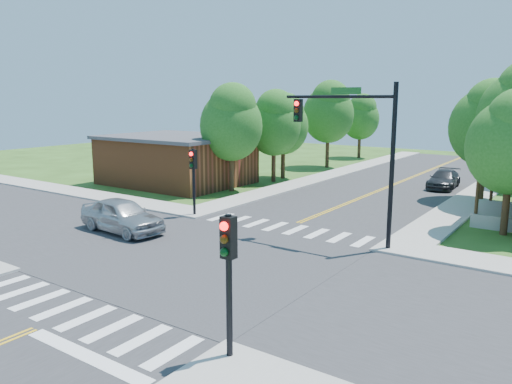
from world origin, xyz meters
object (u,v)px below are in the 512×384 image
Objects in this scene: signal_pole_nw at (193,170)px; car_dgrey at (444,180)px; car_silver at (122,216)px; signal_pole_se at (228,260)px; signal_mast_ne at (356,137)px.

car_dgrey is (9.10, 17.06, -2.01)m from signal_pole_nw.
car_silver reaches higher than car_dgrey.
signal_pole_nw reaches higher than car_dgrey.
car_silver is 23.71m from car_dgrey.
signal_pole_se is at bearing -114.60° from car_silver.
signal_pole_se is (1.69, -11.21, -2.19)m from signal_mast_ne.
signal_mast_ne is 11.55m from signal_pole_se.
signal_mast_ne is 9.76m from signal_pole_nw.
car_silver is (-11.85, 6.64, -1.83)m from signal_pole_se.
car_dgrey is at bearing 91.39° from signal_mast_ne.
signal_pole_nw is 4.95m from car_silver.
car_silver is 1.10× the size of car_dgrey.
signal_mast_ne reaches higher than car_silver.
signal_mast_ne is 11.84m from car_silver.
car_silver is (-10.16, -4.57, -4.01)m from signal_mast_ne.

